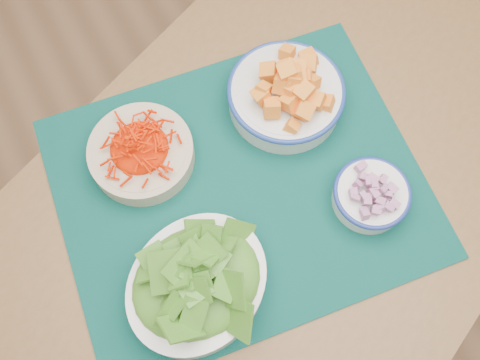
{
  "coord_description": "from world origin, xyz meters",
  "views": [
    {
      "loc": [
        -0.29,
        -0.27,
        1.6
      ],
      "look_at": [
        -0.13,
        0.01,
        0.78
      ],
      "focal_mm": 40.0,
      "sensor_mm": 36.0,
      "label": 1
    }
  ],
  "objects_px": {
    "onion_bowl": "(372,194)",
    "carrot_bowl": "(140,151)",
    "table": "(289,193)",
    "placemat": "(240,187)",
    "squash_bowl": "(286,91)",
    "lettuce_bowl": "(197,282)"
  },
  "relations": [
    {
      "from": "carrot_bowl",
      "to": "onion_bowl",
      "type": "bearing_deg",
      "value": -40.09
    },
    {
      "from": "placemat",
      "to": "lettuce_bowl",
      "type": "height_order",
      "value": "lettuce_bowl"
    },
    {
      "from": "onion_bowl",
      "to": "carrot_bowl",
      "type": "bearing_deg",
      "value": 139.91
    },
    {
      "from": "squash_bowl",
      "to": "lettuce_bowl",
      "type": "bearing_deg",
      "value": -142.42
    },
    {
      "from": "carrot_bowl",
      "to": "placemat",
      "type": "bearing_deg",
      "value": -45.94
    },
    {
      "from": "table",
      "to": "placemat",
      "type": "xyz_separation_m",
      "value": [
        -0.1,
        0.02,
        0.11
      ]
    },
    {
      "from": "onion_bowl",
      "to": "lettuce_bowl",
      "type": "bearing_deg",
      "value": 178.97
    },
    {
      "from": "carrot_bowl",
      "to": "onion_bowl",
      "type": "xyz_separation_m",
      "value": [
        0.3,
        -0.25,
        -0.0
      ]
    },
    {
      "from": "squash_bowl",
      "to": "lettuce_bowl",
      "type": "height_order",
      "value": "lettuce_bowl"
    },
    {
      "from": "squash_bowl",
      "to": "lettuce_bowl",
      "type": "distance_m",
      "value": 0.36
    },
    {
      "from": "carrot_bowl",
      "to": "lettuce_bowl",
      "type": "bearing_deg",
      "value": -94.17
    },
    {
      "from": "placemat",
      "to": "carrot_bowl",
      "type": "xyz_separation_m",
      "value": [
        -0.12,
        0.13,
        0.03
      ]
    },
    {
      "from": "placemat",
      "to": "onion_bowl",
      "type": "distance_m",
      "value": 0.22
    },
    {
      "from": "carrot_bowl",
      "to": "squash_bowl",
      "type": "bearing_deg",
      "value": -5.19
    },
    {
      "from": "table",
      "to": "lettuce_bowl",
      "type": "xyz_separation_m",
      "value": [
        -0.24,
        -0.1,
        0.16
      ]
    },
    {
      "from": "table",
      "to": "lettuce_bowl",
      "type": "height_order",
      "value": "lettuce_bowl"
    },
    {
      "from": "squash_bowl",
      "to": "lettuce_bowl",
      "type": "xyz_separation_m",
      "value": [
        -0.29,
        -0.22,
        0.0
      ]
    },
    {
      "from": "table",
      "to": "carrot_bowl",
      "type": "xyz_separation_m",
      "value": [
        -0.22,
        0.14,
        0.15
      ]
    },
    {
      "from": "table",
      "to": "onion_bowl",
      "type": "height_order",
      "value": "onion_bowl"
    },
    {
      "from": "placemat",
      "to": "carrot_bowl",
      "type": "distance_m",
      "value": 0.18
    },
    {
      "from": "placemat",
      "to": "squash_bowl",
      "type": "height_order",
      "value": "squash_bowl"
    },
    {
      "from": "placemat",
      "to": "squash_bowl",
      "type": "xyz_separation_m",
      "value": [
        0.15,
        0.1,
        0.05
      ]
    }
  ]
}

